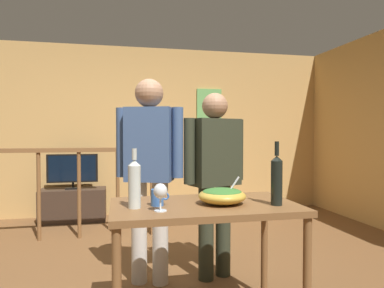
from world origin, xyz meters
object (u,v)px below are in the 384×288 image
Objects in this scene: framed_picture at (209,104)px; person_standing_left at (149,163)px; tv_console at (73,205)px; wine_glass at (160,192)px; stair_railing at (60,181)px; mug_blue at (158,197)px; wine_bottle_dark at (277,179)px; flat_screen_tv at (73,169)px; wine_bottle_clear at (134,183)px; salad_bowl at (222,195)px; person_standing_right at (215,169)px; serving_table at (204,219)px.

framed_picture is 0.29× the size of person_standing_left.
tv_console is 3.39m from wine_glass.
stair_railing reaches higher than mug_blue.
mug_blue is at bearing 169.22° from wine_bottle_dark.
tv_console is at bearing 87.43° from stair_railing.
flat_screen_tv is 1.93× the size of wine_bottle_clear.
framed_picture is at bearing 81.96° from wine_bottle_dark.
salad_bowl is 0.55m from wine_bottle_clear.
person_standing_left is (0.88, -2.30, 0.77)m from tv_console.
salad_bowl is 0.85× the size of wine_bottle_clear.
stair_railing is 28.03× the size of mug_blue.
salad_bowl is 0.76× the size of wine_bottle_dark.
stair_railing reaches higher than flat_screen_tv.
person_standing_right is at bearing 77.50° from salad_bowl.
wine_glass is (0.86, -3.18, 0.16)m from flat_screen_tv.
flat_screen_tv is at bearing 105.11° from wine_glass.
mug_blue reaches higher than serving_table.
person_standing_left reaches higher than flat_screen_tv.
salad_bowl is 0.43m from wine_glass.
framed_picture reaches higher than wine_glass.
person_standing_right is (1.44, -2.27, 0.19)m from flat_screen_tv.
wine_bottle_dark is 0.89m from person_standing_right.
wine_bottle_dark is at bearing -63.35° from flat_screen_tv.
person_standing_left reaches higher than serving_table.
flat_screen_tv is at bearing 103.20° from wine_bottle_clear.
stair_railing is 1.91× the size of person_standing_left.
person_standing_right is at bearing 69.36° from serving_table.
salad_bowl reaches higher than flat_screen_tv.
salad_bowl is 0.35m from wine_bottle_dark.
person_standing_left reaches higher than stair_railing.
salad_bowl is at bearing -103.52° from framed_picture.
person_standing_right reaches higher than wine_bottle_clear.
wine_bottle_dark is (1.58, -3.15, 0.21)m from flat_screen_tv.
framed_picture is 3.66m from mug_blue.
person_standing_left reaches higher than tv_console.
salad_bowl is at bearing -4.09° from mug_blue.
wine_bottle_clear reaches higher than serving_table.
mug_blue is at bearing 16.36° from wine_bottle_clear.
wine_bottle_dark is 0.87m from wine_bottle_clear.
stair_railing is at bearing -151.12° from framed_picture.
wine_bottle_dark is 3.45× the size of mug_blue.
flat_screen_tv is at bearing 87.33° from stair_railing.
mug_blue is 0.07× the size of person_standing_right.
serving_table is 7.30× the size of wine_glass.
wine_bottle_clear is (-0.14, 0.12, 0.04)m from wine_glass.
wine_bottle_clear is at bearing 139.90° from wine_glass.
salad_bowl is at bearing 161.16° from wine_bottle_dark.
mug_blue is at bearing 108.61° from person_standing_left.
tv_console is 0.57× the size of person_standing_right.
person_standing_left reaches higher than person_standing_right.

